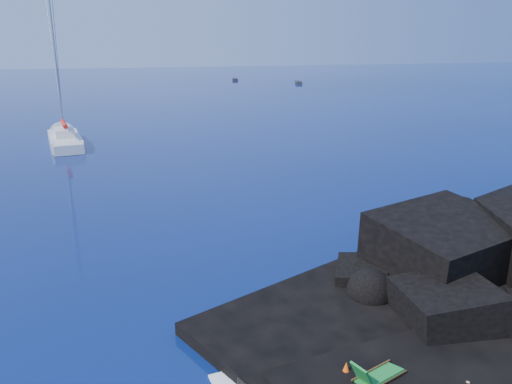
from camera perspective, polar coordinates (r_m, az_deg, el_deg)
The scene contains 6 objects.
surf_foam at distance 18.98m, azimuth 9.53°, elevation -13.97°, with size 10.00×8.00×0.06m, color white, non-canonical shape.
sailboat at distance 52.28m, azimuth -20.94°, elevation 5.02°, with size 2.78×13.24×13.89m, color silver, non-canonical shape.
deck_chair at distance 15.10m, azimuth 13.97°, elevation -19.05°, with size 1.63×0.71×1.12m, color #1B792D, non-canonical shape.
marker_cone at distance 15.33m, azimuth 10.25°, elevation -19.45°, with size 0.37×0.37×0.57m, color #FF5D0D.
distant_boat_a at distance 134.88m, azimuth -2.42°, elevation 12.62°, with size 1.29×4.15×0.55m, color black.
distant_boat_b at distance 124.90m, azimuth 4.87°, elevation 12.25°, with size 1.37×4.42×0.59m, color #232428.
Camera 1 is at (-2.71, -9.44, 9.61)m, focal length 35.00 mm.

